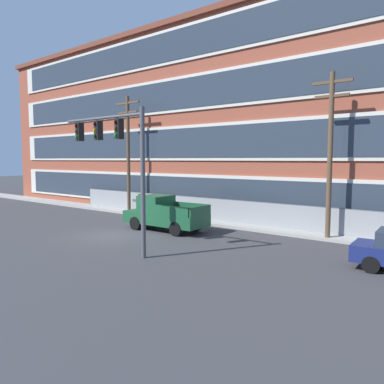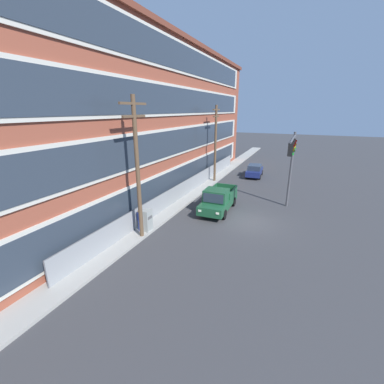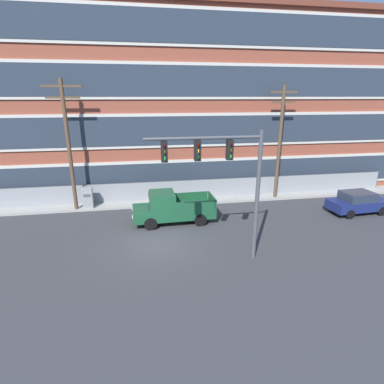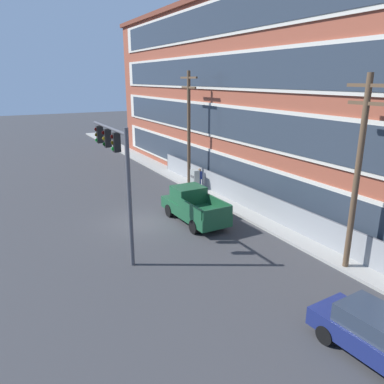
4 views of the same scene
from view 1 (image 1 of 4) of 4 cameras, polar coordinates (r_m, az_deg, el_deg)
name	(u,v)px [view 1 (image 1 of 4)]	position (r m, az deg, el deg)	size (l,w,h in m)	color
ground_plane	(114,235)	(21.54, -11.87, -6.48)	(160.00, 160.00, 0.00)	#38383A
sidewalk_building_side	(188,219)	(26.21, -0.58, -4.15)	(80.00, 1.75, 0.16)	#9E9B93
brick_mill_building	(233,122)	(30.58, 6.30, 10.53)	(49.65, 10.13, 14.39)	brown
chain_link_fence	(241,213)	(24.10, 7.44, -3.17)	(31.32, 0.06, 1.64)	gray
traffic_signal_mast	(117,149)	(17.21, -11.41, 6.39)	(5.38, 0.43, 6.45)	#4C4C51
pickup_truck_dark_green	(164,214)	(22.49, -4.34, -3.40)	(5.33, 2.20, 2.07)	#194C2D
utility_pole_near_corner	(128,150)	(29.14, -9.69, 6.35)	(2.46, 0.26, 9.00)	brown
utility_pole_midblock	(330,150)	(20.66, 20.31, 6.02)	(2.05, 0.26, 8.67)	brown
electrical_cabinet	(137,204)	(28.78, -8.35, -1.86)	(0.70, 0.49, 1.66)	#939993
pedestrian_near_cabinet	(141,202)	(29.22, -7.83, -1.48)	(0.40, 0.47, 1.69)	navy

